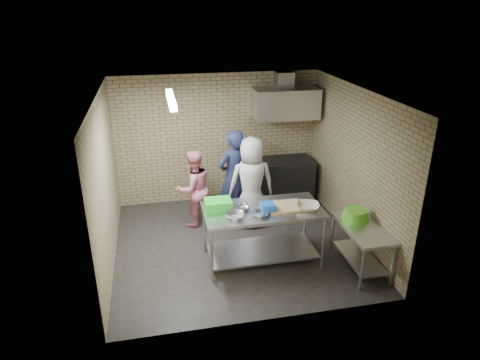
% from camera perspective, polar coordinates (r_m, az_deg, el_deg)
% --- Properties ---
extents(floor, '(4.20, 4.20, 0.00)m').
position_cam_1_polar(floor, '(7.71, -0.43, -8.53)').
color(floor, black).
rests_on(floor, ground).
extents(ceiling, '(4.20, 4.20, 0.00)m').
position_cam_1_polar(ceiling, '(6.71, -0.50, 11.55)').
color(ceiling, black).
rests_on(ceiling, ground).
extents(back_wall, '(4.20, 0.06, 2.70)m').
position_cam_1_polar(back_wall, '(8.96, -2.99, 5.52)').
color(back_wall, '#92845B').
rests_on(back_wall, ground).
extents(front_wall, '(4.20, 0.06, 2.70)m').
position_cam_1_polar(front_wall, '(5.35, 3.79, -7.11)').
color(front_wall, '#92845B').
rests_on(front_wall, ground).
extents(left_wall, '(0.06, 4.00, 2.70)m').
position_cam_1_polar(left_wall, '(7.03, -17.49, -0.54)').
color(left_wall, '#92845B').
rests_on(left_wall, ground).
extents(right_wall, '(0.06, 4.00, 2.70)m').
position_cam_1_polar(right_wall, '(7.76, 14.93, 1.97)').
color(right_wall, '#92845B').
rests_on(right_wall, ground).
extents(prep_table, '(1.90, 0.95, 0.95)m').
position_cam_1_polar(prep_table, '(7.06, 2.97, -7.30)').
color(prep_table, '#B6B8BD').
rests_on(prep_table, floor).
extents(side_counter, '(0.60, 1.20, 0.75)m').
position_cam_1_polar(side_counter, '(7.18, 15.78, -8.61)').
color(side_counter, silver).
rests_on(side_counter, floor).
extents(stove, '(1.20, 0.70, 0.90)m').
position_cam_1_polar(stove, '(9.24, 5.77, 0.04)').
color(stove, black).
rests_on(stove, floor).
extents(range_hood, '(1.30, 0.60, 0.60)m').
position_cam_1_polar(range_hood, '(8.78, 6.10, 10.14)').
color(range_hood, silver).
rests_on(range_hood, back_wall).
extents(hood_duct, '(0.35, 0.30, 0.30)m').
position_cam_1_polar(hood_duct, '(8.84, 5.92, 13.20)').
color(hood_duct, '#A5A8AD').
rests_on(hood_duct, back_wall).
extents(wall_shelf, '(0.80, 0.20, 0.04)m').
position_cam_1_polar(wall_shelf, '(9.09, 7.51, 9.34)').
color(wall_shelf, '#3F2B19').
rests_on(wall_shelf, back_wall).
extents(fluorescent_fixture, '(0.10, 1.25, 0.08)m').
position_cam_1_polar(fluorescent_fixture, '(6.61, -9.18, 10.55)').
color(fluorescent_fixture, white).
rests_on(fluorescent_fixture, ceiling).
extents(green_crate, '(0.42, 0.32, 0.17)m').
position_cam_1_polar(green_crate, '(6.77, -2.94, -3.32)').
color(green_crate, green).
rests_on(green_crate, prep_table).
extents(blue_tub, '(0.21, 0.21, 0.14)m').
position_cam_1_polar(blue_tub, '(6.73, 3.69, -3.67)').
color(blue_tub, blue).
rests_on(blue_tub, prep_table).
extents(cutting_board, '(0.58, 0.44, 0.03)m').
position_cam_1_polar(cutting_board, '(6.90, 5.92, -3.54)').
color(cutting_board, tan).
rests_on(cutting_board, prep_table).
extents(mixing_bowl_a, '(0.38, 0.38, 0.07)m').
position_cam_1_polar(mixing_bowl_a, '(6.54, -0.75, -4.76)').
color(mixing_bowl_a, silver).
rests_on(mixing_bowl_a, prep_table).
extents(mixing_bowl_b, '(0.29, 0.29, 0.07)m').
position_cam_1_polar(mixing_bowl_b, '(6.80, 0.50, -3.65)').
color(mixing_bowl_b, '#B3B6BA').
rests_on(mixing_bowl_b, prep_table).
extents(mixing_bowl_c, '(0.35, 0.35, 0.07)m').
position_cam_1_polar(mixing_bowl_c, '(6.61, 2.70, -4.52)').
color(mixing_bowl_c, '#AEB0B5').
rests_on(mixing_bowl_c, prep_table).
extents(ceramic_bowl, '(0.46, 0.46, 0.09)m').
position_cam_1_polar(ceramic_bowl, '(6.88, 9.03, -3.50)').
color(ceramic_bowl, beige).
rests_on(ceramic_bowl, prep_table).
extents(green_basin, '(0.46, 0.46, 0.17)m').
position_cam_1_polar(green_basin, '(7.14, 15.14, -4.47)').
color(green_basin, '#59C626').
rests_on(green_basin, side_counter).
extents(bottle_red, '(0.07, 0.07, 0.18)m').
position_cam_1_polar(bottle_red, '(8.99, 6.02, 9.98)').
color(bottle_red, '#B22619').
rests_on(bottle_red, wall_shelf).
extents(bottle_green, '(0.06, 0.06, 0.15)m').
position_cam_1_polar(bottle_green, '(9.12, 8.45, 9.95)').
color(bottle_green, green).
rests_on(bottle_green, wall_shelf).
extents(man_navy, '(0.79, 0.68, 1.83)m').
position_cam_1_polar(man_navy, '(8.14, -0.90, 0.47)').
color(man_navy, black).
rests_on(man_navy, floor).
extents(woman_pink, '(0.90, 0.81, 1.50)m').
position_cam_1_polar(woman_pink, '(8.07, -6.21, -1.14)').
color(woman_pink, '#D4707F').
rests_on(woman_pink, floor).
extents(woman_white, '(0.87, 0.58, 1.75)m').
position_cam_1_polar(woman_white, '(7.98, 1.53, -0.33)').
color(woman_white, silver).
rests_on(woman_white, floor).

